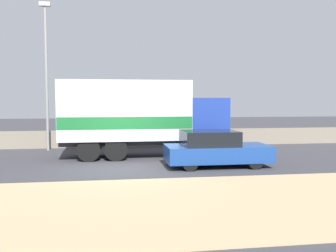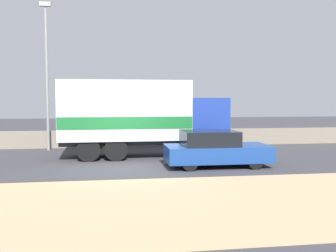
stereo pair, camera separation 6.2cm
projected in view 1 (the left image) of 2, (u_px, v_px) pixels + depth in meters
name	position (u px, v px, depth m)	size (l,w,h in m)	color
ground_plane	(127.00, 170.00, 14.46)	(80.00, 80.00, 0.00)	#38383D
dirt_shoulder_foreground	(134.00, 205.00, 9.52)	(60.00, 6.02, 0.04)	tan
stone_wall_backdrop	(122.00, 138.00, 21.36)	(60.00, 0.35, 0.95)	gray
street_lamp	(46.00, 67.00, 19.55)	(0.56, 0.28, 7.72)	gray
box_truck	(139.00, 116.00, 17.44)	(7.67, 2.35, 3.56)	navy
car_hatchback	(215.00, 149.00, 15.06)	(4.18, 1.85, 1.45)	navy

